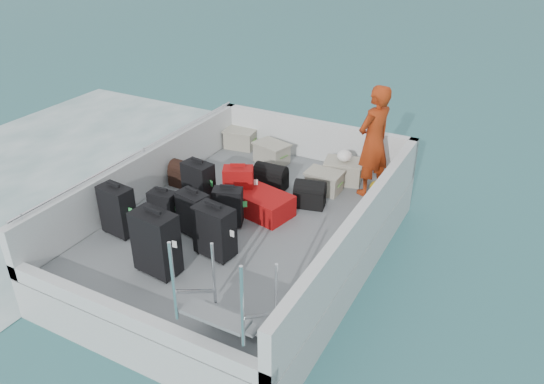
{
  "coord_description": "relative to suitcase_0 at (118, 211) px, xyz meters",
  "views": [
    {
      "loc": [
        3.43,
        -5.52,
        4.61
      ],
      "look_at": [
        0.29,
        0.32,
        1.0
      ],
      "focal_mm": 35.0,
      "sensor_mm": 36.0,
      "label": 1
    }
  ],
  "objects": [
    {
      "name": "suitcase_4",
      "position": [
        0.91,
        0.47,
        -0.04
      ],
      "size": [
        0.47,
        0.33,
        0.63
      ],
      "primitive_type": "cube",
      "rotation": [
        0.0,
        0.0,
        -0.2
      ],
      "color": "black",
      "rests_on": "deck"
    },
    {
      "name": "duffel_1",
      "position": [
        1.19,
        2.14,
        -0.2
      ],
      "size": [
        0.51,
        0.32,
        0.32
      ],
      "primitive_type": null,
      "rotation": [
        0.0,
        0.0,
        0.04
      ],
      "color": "black",
      "rests_on": "deck"
    },
    {
      "name": "passenger",
      "position": [
        2.61,
        2.76,
        0.51
      ],
      "size": [
        0.63,
        0.75,
        1.73
      ],
      "primitive_type": "imported",
      "rotation": [
        0.0,
        0.0,
        -1.97
      ],
      "color": "red",
      "rests_on": "deck"
    },
    {
      "name": "duffel_2",
      "position": [
        1.97,
        1.92,
        -0.2
      ],
      "size": [
        0.51,
        0.4,
        0.32
      ],
      "primitive_type": null,
      "rotation": [
        0.0,
        0.0,
        0.23
      ],
      "color": "black",
      "rests_on": "deck"
    },
    {
      "name": "crate_0",
      "position": [
        -0.07,
        3.29,
        -0.2
      ],
      "size": [
        0.57,
        0.43,
        0.32
      ],
      "primitive_type": "cube",
      "rotation": [
        0.0,
        0.0,
        0.13
      ],
      "color": "#B0AE9A",
      "rests_on": "deck"
    },
    {
      "name": "suitcase_6",
      "position": [
        1.43,
        0.2,
        -0.01
      ],
      "size": [
        0.54,
        0.37,
        0.69
      ],
      "primitive_type": "cube",
      "rotation": [
        0.0,
        0.0,
        -0.14
      ],
      "color": "black",
      "rests_on": "deck"
    },
    {
      "name": "deck_fittings",
      "position": [
        1.66,
        0.77,
        0.01
      ],
      "size": [
        3.6,
        5.0,
        0.9
      ],
      "color": "silver",
      "rests_on": "deck"
    },
    {
      "name": "crate_3",
      "position": [
        1.98,
        2.44,
        -0.2
      ],
      "size": [
        0.52,
        0.36,
        0.31
      ],
      "primitive_type": "cube",
      "rotation": [
        0.0,
        0.0,
        -0.01
      ],
      "color": "#B0AE9A",
      "rests_on": "deck"
    },
    {
      "name": "ferry_hull",
      "position": [
        1.31,
        1.09,
        -0.68
      ],
      "size": [
        3.6,
        5.0,
        0.6
      ],
      "primitive_type": "cube",
      "color": "silver",
      "rests_on": "ground"
    },
    {
      "name": "yellow_bag",
      "position": [
        2.76,
        2.77,
        -0.25
      ],
      "size": [
        0.28,
        0.26,
        0.22
      ],
      "primitive_type": "ellipsoid",
      "color": "gold",
      "rests_on": "deck"
    },
    {
      "name": "ground",
      "position": [
        1.31,
        1.09,
        -0.98
      ],
      "size": [
        160.0,
        160.0,
        0.0
      ],
      "primitive_type": "plane",
      "color": "#164E4E",
      "rests_on": "ground"
    },
    {
      "name": "crate_2",
      "position": [
        2.12,
        2.9,
        -0.19
      ],
      "size": [
        0.64,
        0.5,
        0.34
      ],
      "primitive_type": "cube",
      "rotation": [
        0.0,
        0.0,
        0.21
      ],
      "color": "#B0AE9A",
      "rests_on": "deck"
    },
    {
      "name": "wake_foam",
      "position": [
        -3.49,
        1.09,
        -0.98
      ],
      "size": [
        10.0,
        10.0,
        0.0
      ],
      "primitive_type": "plane",
      "color": "white",
      "rests_on": "ground"
    },
    {
      "name": "white_bag",
      "position": [
        2.12,
        2.9,
        0.08
      ],
      "size": [
        0.24,
        0.24,
        0.18
      ],
      "primitive_type": "ellipsoid",
      "color": "white",
      "rests_on": "crate_2"
    },
    {
      "name": "suitcase_1",
      "position": [
        0.45,
        0.41,
        -0.08
      ],
      "size": [
        0.39,
        0.25,
        0.56
      ],
      "primitive_type": "cube",
      "rotation": [
        0.0,
        0.0,
        0.09
      ],
      "color": "black",
      "rests_on": "deck"
    },
    {
      "name": "duffel_0",
      "position": [
        0.0,
        1.57,
        -0.2
      ],
      "size": [
        0.6,
        0.33,
        0.32
      ],
      "primitive_type": null,
      "rotation": [
        0.0,
        0.0,
        -0.05
      ],
      "color": "black",
      "rests_on": "deck"
    },
    {
      "name": "suitcase_5",
      "position": [
        1.02,
        1.45,
        -0.05
      ],
      "size": [
        0.51,
        0.43,
        0.61
      ],
      "primitive_type": "cube",
      "rotation": [
        0.0,
        0.0,
        0.47
      ],
      "color": "#9E0C0D",
      "rests_on": "deck"
    },
    {
      "name": "deck",
      "position": [
        1.31,
        1.09,
        -0.37
      ],
      "size": [
        3.3,
        4.7,
        0.02
      ],
      "primitive_type": "cube",
      "color": "slate",
      "rests_on": "ferry_hull"
    },
    {
      "name": "suitcase_7",
      "position": [
        1.19,
        0.89,
        -0.07
      ],
      "size": [
        0.46,
        0.36,
        0.56
      ],
      "primitive_type": "cube",
      "rotation": [
        0.0,
        0.0,
        0.38
      ],
      "color": "black",
      "rests_on": "deck"
    },
    {
      "name": "suitcase_3",
      "position": [
        1.02,
        -0.43,
        0.05
      ],
      "size": [
        0.57,
        0.37,
        0.82
      ],
      "primitive_type": "cube",
      "rotation": [
        0.0,
        0.0,
        -0.1
      ],
      "color": "black",
      "rests_on": "deck"
    },
    {
      "name": "suitcase_0",
      "position": [
        0.0,
        0.0,
        0.0
      ],
      "size": [
        0.49,
        0.31,
        0.71
      ],
      "primitive_type": "cube",
      "rotation": [
        0.0,
        0.0,
        -0.11
      ],
      "color": "black",
      "rests_on": "deck"
    },
    {
      "name": "suitcase_2",
      "position": [
        0.46,
        1.23,
        -0.03
      ],
      "size": [
        0.49,
        0.34,
        0.65
      ],
      "primitive_type": "cube",
      "rotation": [
        0.0,
        0.0,
        -0.15
      ],
      "color": "black",
      "rests_on": "deck"
    },
    {
      "name": "crate_1",
      "position": [
        0.75,
        2.99,
        -0.19
      ],
      "size": [
        0.63,
        0.51,
        0.33
      ],
      "primitive_type": "cube",
      "rotation": [
        0.0,
        0.0,
        -0.26
      ],
      "color": "#B0AE9A",
      "rests_on": "deck"
    },
    {
      "name": "suitcase_8",
      "position": [
        1.47,
        1.38,
        -0.19
      ],
      "size": [
        0.92,
        0.7,
        0.33
      ],
      "primitive_type": "cube",
      "rotation": [
        0.0,
        0.0,
        1.36
      ],
      "color": "#9E0C0D",
      "rests_on": "deck"
    }
  ]
}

